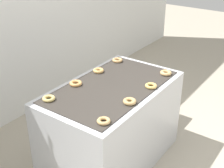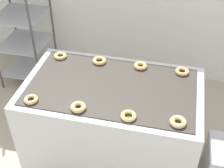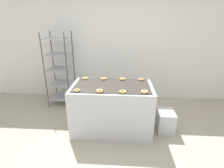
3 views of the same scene
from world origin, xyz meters
TOP-DOWN VIEW (x-y plane):
  - fryer_machine at (0.00, 0.66)m, footprint 1.38×0.82m
  - baking_rack_cart at (-1.26, 1.65)m, footprint 0.52×0.55m
  - glaze_bin at (0.97, 0.67)m, footprint 0.29×0.38m
  - donut_near_left at (-0.53, 0.36)m, footprint 0.10×0.10m
  - donut_near_midleft at (-0.17, 0.36)m, footprint 0.11×0.11m
  - donut_near_midright at (0.19, 0.35)m, footprint 0.11×0.11m
  - donut_near_right at (0.52, 0.37)m, footprint 0.11×0.11m
  - donut_far_left at (-0.53, 0.95)m, footprint 0.11×0.11m
  - donut_far_midleft at (-0.18, 0.95)m, footprint 0.12×0.12m
  - donut_far_midright at (0.17, 0.95)m, footprint 0.11×0.11m
  - donut_far_right at (0.51, 0.95)m, footprint 0.11×0.11m

SIDE VIEW (x-z plane):
  - glaze_bin at x=0.97m, z-range 0.00..0.38m
  - fryer_machine at x=0.00m, z-range 0.00..0.86m
  - baking_rack_cart at x=-1.26m, z-range 0.01..1.68m
  - donut_near_left at x=-0.53m, z-range 0.86..0.89m
  - donut_near_midright at x=0.19m, z-range 0.86..0.89m
  - donut_far_left at x=-0.53m, z-range 0.86..0.89m
  - donut_far_right at x=0.51m, z-range 0.86..0.89m
  - donut_far_midleft at x=-0.18m, z-range 0.86..0.89m
  - donut_far_midright at x=0.17m, z-range 0.86..0.90m
  - donut_near_right at x=0.52m, z-range 0.86..0.90m
  - donut_near_midleft at x=-0.17m, z-range 0.86..0.90m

